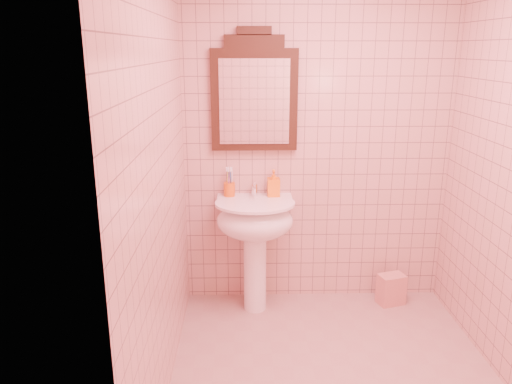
{
  "coord_description": "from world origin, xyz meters",
  "views": [
    {
      "loc": [
        -0.55,
        -2.57,
        1.93
      ],
      "look_at": [
        -0.47,
        0.55,
        1.03
      ],
      "focal_mm": 35.0,
      "sensor_mm": 36.0,
      "label": 1
    }
  ],
  "objects_px": {
    "soap_dispenser": "(274,183)",
    "towel": "(391,289)",
    "pedestal_sink": "(255,228)",
    "mirror": "(254,95)",
    "toothbrush_cup": "(229,189)"
  },
  "relations": [
    {
      "from": "toothbrush_cup",
      "to": "towel",
      "type": "xyz_separation_m",
      "value": [
        1.25,
        -0.09,
        -0.8
      ]
    },
    {
      "from": "pedestal_sink",
      "to": "mirror",
      "type": "height_order",
      "value": "mirror"
    },
    {
      "from": "soap_dispenser",
      "to": "towel",
      "type": "bearing_deg",
      "value": -6.65
    },
    {
      "from": "soap_dispenser",
      "to": "mirror",
      "type": "bearing_deg",
      "value": 156.96
    },
    {
      "from": "toothbrush_cup",
      "to": "soap_dispenser",
      "type": "height_order",
      "value": "soap_dispenser"
    },
    {
      "from": "pedestal_sink",
      "to": "mirror",
      "type": "distance_m",
      "value": 0.97
    },
    {
      "from": "toothbrush_cup",
      "to": "soap_dispenser",
      "type": "distance_m",
      "value": 0.33
    },
    {
      "from": "soap_dispenser",
      "to": "towel",
      "type": "xyz_separation_m",
      "value": [
        0.92,
        -0.09,
        -0.84
      ]
    },
    {
      "from": "mirror",
      "to": "soap_dispenser",
      "type": "bearing_deg",
      "value": -21.74
    },
    {
      "from": "toothbrush_cup",
      "to": "towel",
      "type": "height_order",
      "value": "toothbrush_cup"
    },
    {
      "from": "toothbrush_cup",
      "to": "soap_dispenser",
      "type": "bearing_deg",
      "value": -1.02
    },
    {
      "from": "pedestal_sink",
      "to": "soap_dispenser",
      "type": "distance_m",
      "value": 0.36
    },
    {
      "from": "pedestal_sink",
      "to": "soap_dispenser",
      "type": "relative_size",
      "value": 4.28
    },
    {
      "from": "toothbrush_cup",
      "to": "pedestal_sink",
      "type": "bearing_deg",
      "value": -38.58
    },
    {
      "from": "toothbrush_cup",
      "to": "towel",
      "type": "distance_m",
      "value": 1.49
    }
  ]
}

